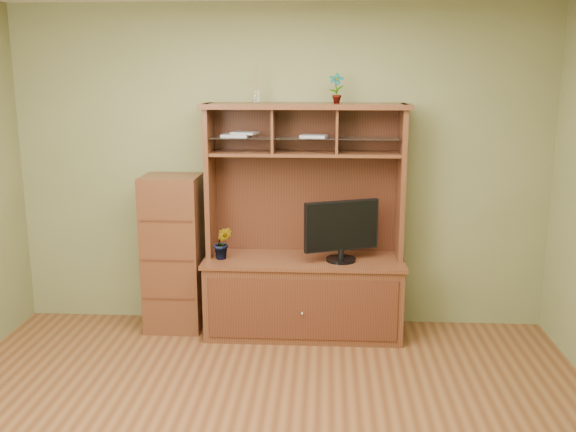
{
  "coord_description": "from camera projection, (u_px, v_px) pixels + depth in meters",
  "views": [
    {
      "loc": [
        0.39,
        -3.35,
        2.14
      ],
      "look_at": [
        0.11,
        1.2,
        1.12
      ],
      "focal_mm": 40.0,
      "sensor_mm": 36.0,
      "label": 1
    }
  ],
  "objects": [
    {
      "name": "room",
      "position": [
        254.0,
        222.0,
        3.46
      ],
      "size": [
        4.54,
        4.04,
        2.74
      ],
      "color": "#582F19",
      "rests_on": "ground"
    },
    {
      "name": "media_hutch",
      "position": [
        304.0,
        272.0,
        5.31
      ],
      "size": [
        1.66,
        0.61,
        1.9
      ],
      "color": "#432013",
      "rests_on": "room"
    },
    {
      "name": "monitor",
      "position": [
        341.0,
        229.0,
        5.13
      ],
      "size": [
        0.6,
        0.28,
        0.5
      ],
      "rotation": [
        0.0,
        0.0,
        0.38
      ],
      "color": "black",
      "rests_on": "media_hutch"
    },
    {
      "name": "orchid_plant",
      "position": [
        223.0,
        243.0,
        5.22
      ],
      "size": [
        0.15,
        0.12,
        0.27
      ],
      "primitive_type": "imported",
      "rotation": [
        0.0,
        0.0,
        0.0
      ],
      "color": "#265D20",
      "rests_on": "media_hutch"
    },
    {
      "name": "top_plant",
      "position": [
        336.0,
        88.0,
        5.05
      ],
      "size": [
        0.14,
        0.1,
        0.24
      ],
      "primitive_type": "imported",
      "rotation": [
        0.0,
        0.0,
        -0.13
      ],
      "color": "#266423",
      "rests_on": "media_hutch"
    },
    {
      "name": "reed_diffuser",
      "position": [
        256.0,
        89.0,
        5.09
      ],
      "size": [
        0.06,
        0.06,
        0.29
      ],
      "color": "silver",
      "rests_on": "media_hutch"
    },
    {
      "name": "magazines",
      "position": [
        264.0,
        135.0,
        5.16
      ],
      "size": [
        0.87,
        0.2,
        0.04
      ],
      "color": "#9F9FA3",
      "rests_on": "media_hutch"
    },
    {
      "name": "side_cabinet",
      "position": [
        174.0,
        253.0,
        5.39
      ],
      "size": [
        0.47,
        0.43,
        1.31
      ],
      "color": "#432013",
      "rests_on": "room"
    }
  ]
}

